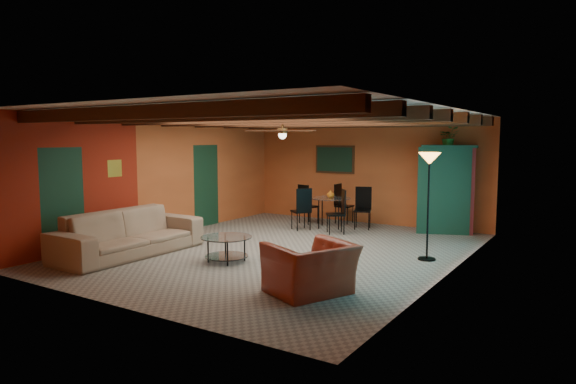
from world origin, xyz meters
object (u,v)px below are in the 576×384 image
Objects in this scene: sofa at (129,233)px; armoire at (447,190)px; armchair at (310,269)px; coffee_table at (226,249)px; vase at (331,182)px; dining_table at (330,207)px; floor_lamp at (428,206)px; potted_plant at (449,137)px.

sofa is 1.45× the size of armoire.
armchair reaches higher than coffee_table.
armchair is 1.23× the size of coffee_table.
armoire reaches higher than sofa.
vase is (-2.30, 4.98, 0.77)m from armchair.
armchair is 0.56× the size of armoire.
coffee_table is 4.16m from dining_table.
floor_lamp is 3.22m from potted_plant.
dining_table is at bearing -130.77° from armchair.
armoire is 2.96m from floor_lamp.
dining_table reaches higher than armchair.
sofa is 5.05m from dining_table.
armchair is at bearing -20.65° from coffee_table.
potted_plant is at bearing -38.60° from sofa.
floor_lamp is at bearing -61.57° from sofa.
vase is at bearing 180.00° from dining_table.
potted_plant is 2.98m from vase.
floor_lamp reaches higher than coffee_table.
vase is (-2.63, -0.87, -1.11)m from potted_plant.
armoire is at bearing 98.74° from floor_lamp.
potted_plant reaches higher than armoire.
armoire reaches higher than coffee_table.
armchair is at bearing -93.17° from potted_plant.
sofa is 5.10m from vase.
armchair is at bearing -113.27° from armoire.
sofa is 15.05× the size of vase.
floor_lamp reaches higher than armchair.
coffee_table is 4.77× the size of vase.
armchair is at bearing -104.82° from floor_lamp.
armchair is 5.90m from armoire.
vase is at bearing -130.77° from armchair.
armoire is 4.13× the size of potted_plant.
sofa is 4.14m from armchair.
vase is (-0.00, 0.00, 0.61)m from dining_table.
armchair is at bearing -93.78° from sofa.
coffee_table is at bearing -145.18° from floor_lamp.
sofa is at bearing -111.20° from vase.
potted_plant is 2.52× the size of vase.
potted_plant reaches higher than armchair.
coffee_table is at bearing -116.97° from potted_plant.
sofa is at bearing -111.20° from dining_table.
armoire is (4.45, 5.58, 0.58)m from sofa.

